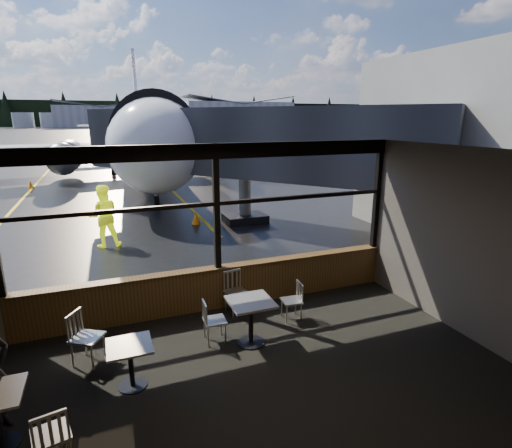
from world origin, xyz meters
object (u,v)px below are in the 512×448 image
cafe_table_mid (131,366)px  ground_crew (103,216)px  jet_bridge (272,159)px  chair_mid_w (87,338)px  cafe_table_near (251,322)px  chair_near_w (215,321)px  chair_near_n (237,293)px  cone_wing (31,185)px  chair_near_e (292,301)px  chair_left_s (51,435)px  airliner (141,97)px  cone_nose (196,218)px

cafe_table_mid → ground_crew: ground_crew is taller
jet_bridge → chair_mid_w: bearing=-132.8°
cafe_table_near → chair_near_w: cafe_table_near is taller
jet_bridge → cafe_table_mid: (-5.57, -7.59, -2.20)m
cafe_table_mid → chair_near_n: 2.81m
cafe_table_near → cone_wing: (-6.19, 20.00, -0.19)m
chair_near_w → cafe_table_mid: bearing=-60.5°
chair_near_w → cone_wing: bearing=-162.0°
cafe_table_near → chair_near_n: chair_near_n is taller
chair_near_e → chair_left_s: chair_left_s is taller
cone_wing → chair_near_w: bearing=-74.1°
cafe_table_near → chair_mid_w: bearing=171.5°
airliner → chair_near_e: (0.39, -22.96, -4.94)m
cone_nose → chair_near_n: bearing=-96.4°
ground_crew → cone_nose: bearing=-155.3°
airliner → chair_mid_w: airliner is taller
chair_near_n → cone_nose: (0.84, 7.50, -0.21)m
chair_near_w → cone_wing: chair_near_w is taller
cafe_table_near → cone_wing: size_ratio=1.84×
cafe_table_mid → cone_wing: cafe_table_mid is taller
chair_near_n → cone_nose: 7.55m
jet_bridge → cone_nose: (-2.48, 1.60, -2.32)m
airliner → cafe_table_near: airliner is taller
airliner → chair_near_n: bearing=-87.6°
ground_crew → cone_wing: (-3.85, 12.98, -0.76)m
airliner → chair_near_n: 22.85m
cafe_table_near → cafe_table_mid: 2.17m
chair_near_w → ground_crew: bearing=-163.2°
airliner → jet_bridge: (2.77, -16.41, -2.77)m
chair_near_w → chair_left_s: chair_left_s is taller
chair_near_e → chair_near_n: 1.15m
chair_near_w → chair_near_e: bearing=100.6°
jet_bridge → cone_wing: 16.28m
chair_near_w → cafe_table_near: bearing=64.9°
chair_near_n → chair_near_e: bearing=136.4°
chair_near_w → chair_left_s: bearing=-49.9°
cafe_table_mid → chair_near_n: bearing=37.0°
chair_near_n → airliner: bearing=-100.7°
cafe_table_near → cone_nose: bearing=83.6°
cafe_table_near → chair_mid_w: chair_mid_w is taller
chair_near_w → chair_near_n: size_ratio=0.90×
chair_mid_w → chair_left_s: (-0.35, -2.05, -0.03)m
cafe_table_near → ground_crew: (-2.34, 7.02, 0.57)m
chair_near_w → chair_near_n: 1.16m
ground_crew → airliner: bearing=-102.7°
chair_near_w → chair_mid_w: chair_mid_w is taller
chair_near_e → chair_near_n: bearing=60.8°
chair_near_n → cone_wing: chair_near_n is taller
chair_left_s → cone_wing: bearing=86.4°
airliner → chair_near_e: size_ratio=43.97×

